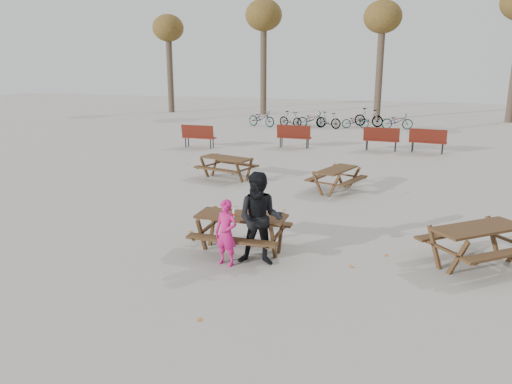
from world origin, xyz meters
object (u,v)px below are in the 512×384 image
(main_picnic_table, at_px, (241,224))
(picnic_table_far, at_px, (336,180))
(picnic_table_north, at_px, (227,168))
(picnic_table_east, at_px, (476,246))
(child, at_px, (226,233))
(soda_bottle, at_px, (234,214))
(food_tray, at_px, (250,217))
(adult, at_px, (260,219))

(main_picnic_table, relative_size, picnic_table_far, 1.13)
(picnic_table_north, bearing_deg, picnic_table_east, -21.17)
(child, relative_size, picnic_table_far, 0.80)
(main_picnic_table, distance_m, picnic_table_north, 6.43)
(picnic_table_east, xyz_separation_m, picnic_table_far, (-3.34, 4.75, -0.04))
(soda_bottle, xyz_separation_m, picnic_table_east, (4.59, 0.81, -0.46))
(food_tray, height_order, picnic_table_far, food_tray)
(food_tray, distance_m, soda_bottle, 0.33)
(main_picnic_table, height_order, picnic_table_north, main_picnic_table)
(soda_bottle, xyz_separation_m, adult, (0.64, -0.34, 0.05))
(main_picnic_table, bearing_deg, picnic_table_north, 113.07)
(soda_bottle, height_order, adult, adult)
(picnic_table_north, bearing_deg, child, -53.83)
(soda_bottle, height_order, picnic_table_north, soda_bottle)
(soda_bottle, bearing_deg, adult, -27.69)
(child, xyz_separation_m, picnic_table_north, (-2.46, 6.65, -0.28))
(soda_bottle, relative_size, picnic_table_east, 0.10)
(child, xyz_separation_m, picnic_table_east, (4.54, 1.37, -0.26))
(child, height_order, picnic_table_far, child)
(food_tray, bearing_deg, picnic_table_east, 10.08)
(adult, bearing_deg, picnic_table_east, 8.02)
(food_tray, relative_size, picnic_table_east, 0.10)
(main_picnic_table, xyz_separation_m, picnic_table_east, (4.49, 0.63, -0.20))
(soda_bottle, relative_size, adult, 0.09)
(soda_bottle, distance_m, picnic_table_far, 5.71)
(picnic_table_east, bearing_deg, adult, 156.21)
(picnic_table_east, distance_m, picnic_table_far, 5.81)
(picnic_table_north, bearing_deg, soda_bottle, -52.47)
(main_picnic_table, xyz_separation_m, picnic_table_far, (1.15, 5.38, -0.24))
(adult, xyz_separation_m, picnic_table_north, (-3.06, 6.43, -0.54))
(main_picnic_table, xyz_separation_m, child, (-0.05, -0.74, 0.05))
(adult, relative_size, picnic_table_far, 1.13)
(adult, distance_m, picnic_table_east, 4.14)
(adult, bearing_deg, picnic_table_far, 76.01)
(main_picnic_table, xyz_separation_m, soda_bottle, (-0.10, -0.17, 0.26))
(picnic_table_east, relative_size, picnic_table_far, 1.12)
(picnic_table_east, bearing_deg, main_picnic_table, 148.05)
(child, height_order, adult, adult)
(main_picnic_table, bearing_deg, picnic_table_east, 8.02)
(soda_bottle, height_order, picnic_table_east, soda_bottle)
(child, bearing_deg, picnic_table_far, 90.93)
(food_tray, xyz_separation_m, picnic_table_far, (0.92, 5.51, -0.45))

